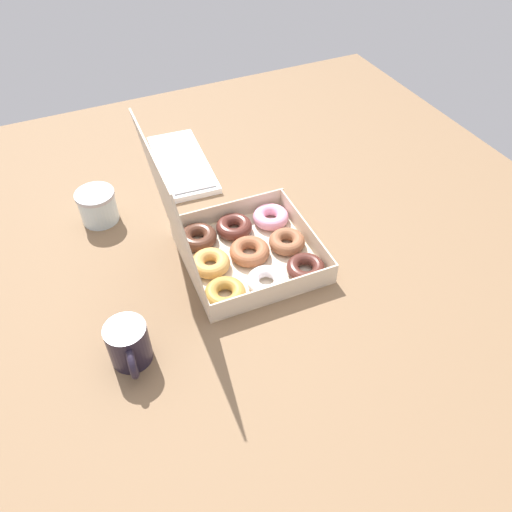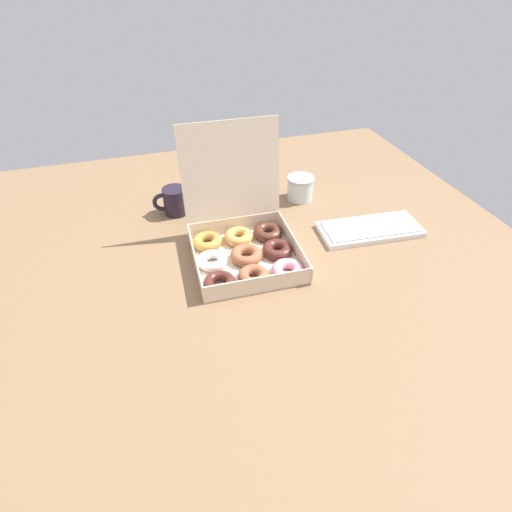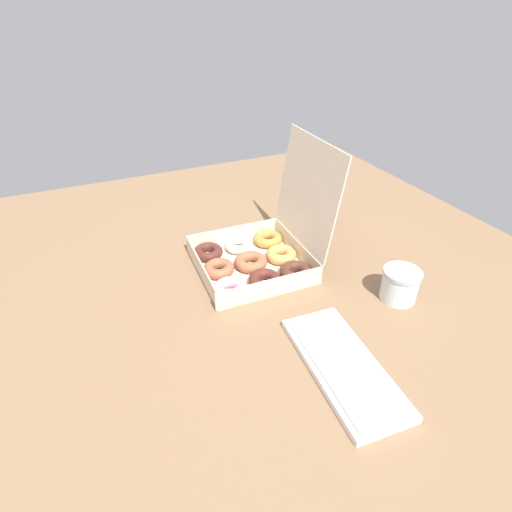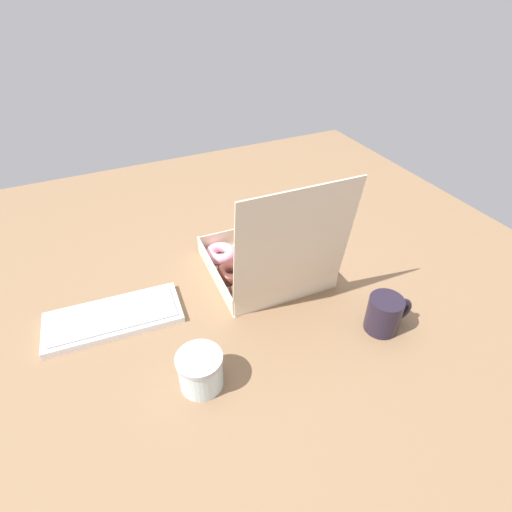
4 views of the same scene
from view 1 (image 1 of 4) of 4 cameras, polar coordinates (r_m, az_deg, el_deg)
The scene contains 5 objects.
ground_plane at distance 126.73cm, azimuth -0.80°, elevation 0.40°, with size 180.00×180.00×2.00cm, color #7F6144.
donut_box at distance 120.87cm, azimuth -1.75°, elevation 0.96°, with size 33.91×38.01×37.00cm.
keyboard at distance 155.50cm, azimuth -8.44°, elevation 10.44°, with size 35.26×17.09×2.20cm.
coffee_mug at distance 104.23cm, azimuth -14.33°, elevation -9.78°, with size 12.34×8.51×9.70cm.
glass_jar at distance 138.35cm, azimuth -17.64°, elevation 5.44°, with size 10.16×10.16×8.89cm.
Camera 1 is at (-83.06, 36.03, 87.68)cm, focal length 35.00 mm.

